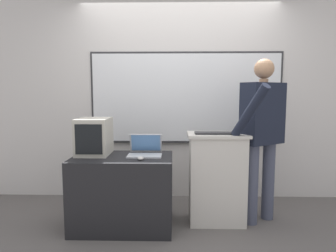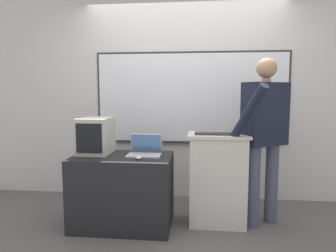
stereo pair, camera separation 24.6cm
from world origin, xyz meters
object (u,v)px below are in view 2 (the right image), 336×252
at_px(laptop, 145,149).
at_px(wireless_keyboard, 217,134).
at_px(lectern_podium, 217,179).
at_px(computer_mouse_by_laptop, 139,158).
at_px(person_presenter, 265,129).
at_px(crt_monitor, 96,136).
at_px(side_desk, 123,190).

bearing_deg(laptop, wireless_keyboard, 1.01).
xyz_separation_m(lectern_podium, computer_mouse_by_laptop, (-0.77, -0.29, 0.27)).
relative_size(lectern_podium, wireless_keyboard, 2.17).
bearing_deg(person_presenter, crt_monitor, 149.60).
relative_size(lectern_podium, person_presenter, 0.55).
distance_m(side_desk, computer_mouse_by_laptop, 0.46).
relative_size(person_presenter, crt_monitor, 4.29).
xyz_separation_m(person_presenter, computer_mouse_by_laptop, (-1.24, -0.31, -0.25)).
xyz_separation_m(computer_mouse_by_laptop, crt_monitor, (-0.51, 0.24, 0.17)).
bearing_deg(wireless_keyboard, lectern_podium, 68.56).
relative_size(lectern_podium, crt_monitor, 2.38).
height_order(lectern_podium, side_desk, lectern_podium).
distance_m(side_desk, wireless_keyboard, 1.13).
relative_size(wireless_keyboard, crt_monitor, 1.09).
distance_m(person_presenter, wireless_keyboard, 0.49).
bearing_deg(wireless_keyboard, side_desk, -174.53).
bearing_deg(laptop, person_presenter, 3.89).
relative_size(side_desk, person_presenter, 0.58).
height_order(laptop, computer_mouse_by_laptop, laptop).
xyz_separation_m(laptop, crt_monitor, (-0.53, 0.01, 0.13)).
height_order(lectern_podium, person_presenter, person_presenter).
bearing_deg(side_desk, wireless_keyboard, 5.47).
relative_size(laptop, crt_monitor, 0.85).
relative_size(laptop, computer_mouse_by_laptop, 3.42).
distance_m(wireless_keyboard, crt_monitor, 1.26).
bearing_deg(lectern_podium, laptop, -175.12).
xyz_separation_m(laptop, computer_mouse_by_laptop, (-0.02, -0.23, -0.04)).
bearing_deg(computer_mouse_by_laptop, person_presenter, 14.15).
height_order(side_desk, wireless_keyboard, wireless_keyboard).
bearing_deg(computer_mouse_by_laptop, side_desk, 143.08).
relative_size(side_desk, computer_mouse_by_laptop, 10.00).
bearing_deg(side_desk, lectern_podium, 8.33).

